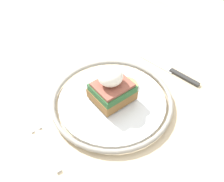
{
  "coord_description": "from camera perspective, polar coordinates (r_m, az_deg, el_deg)",
  "views": [
    {
      "loc": [
        -0.21,
        -0.23,
        1.12
      ],
      "look_at": [
        -0.01,
        0.02,
        0.78
      ],
      "focal_mm": 35.0,
      "sensor_mm": 36.0,
      "label": 1
    }
  ],
  "objects": [
    {
      "name": "fork",
      "position": [
        0.45,
        -18.0,
        -11.76
      ],
      "size": [
        0.02,
        0.14,
        0.0
      ],
      "color": "silver",
      "rests_on": "dining_table"
    },
    {
      "name": "knife",
      "position": [
        0.58,
        15.4,
        5.06
      ],
      "size": [
        0.04,
        0.18,
        0.01
      ],
      "color": "#2D2D2D",
      "rests_on": "dining_table"
    },
    {
      "name": "dining_table",
      "position": [
        0.58,
        2.18,
        -11.13
      ],
      "size": [
        0.92,
        0.9,
        0.75
      ],
      "color": "#C6B28E",
      "rests_on": "ground_plane"
    },
    {
      "name": "sandwich",
      "position": [
        0.46,
        0.03,
        0.96
      ],
      "size": [
        0.12,
        0.07,
        0.08
      ],
      "color": "olive",
      "rests_on": "plate"
    },
    {
      "name": "plate",
      "position": [
        0.49,
        -0.0,
        -2.23
      ],
      "size": [
        0.27,
        0.27,
        0.02
      ],
      "color": "silver",
      "rests_on": "dining_table"
    }
  ]
}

